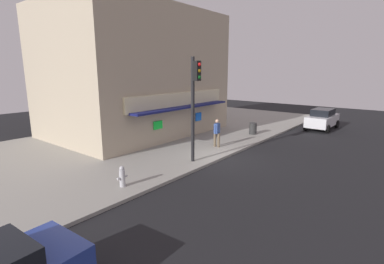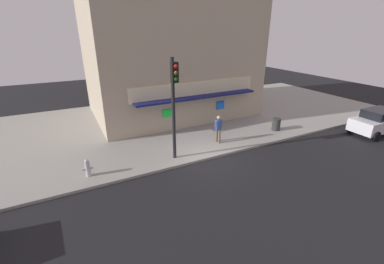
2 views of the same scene
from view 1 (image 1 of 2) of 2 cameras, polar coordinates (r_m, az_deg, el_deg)
ground_plane at (r=15.81m, az=6.24°, el=-5.45°), size 55.96×55.96×0.00m
sidewalk at (r=20.03m, az=-10.10°, el=-1.58°), size 37.31×13.37×0.14m
corner_building at (r=22.10m, az=-11.05°, el=11.32°), size 12.09×9.32×8.77m
traffic_light at (r=14.28m, az=0.48°, el=7.12°), size 0.32×0.58×5.26m
fire_hydrant at (r=12.07m, az=-13.66°, el=-8.59°), size 0.48×0.24×0.87m
trash_can at (r=21.60m, az=11.98°, el=0.67°), size 0.55×0.55×0.83m
pedestrian at (r=17.59m, az=4.95°, el=0.00°), size 0.53×0.43×1.71m
parked_car_white at (r=25.88m, az=24.42°, el=2.39°), size 3.95×1.94×1.67m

